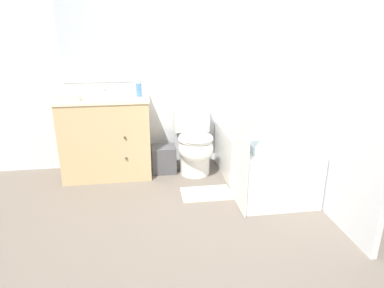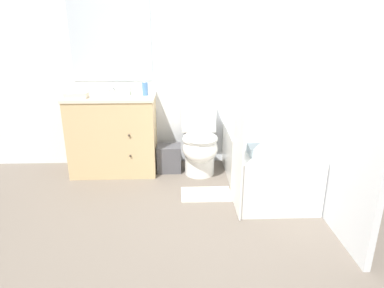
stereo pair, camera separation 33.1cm
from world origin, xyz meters
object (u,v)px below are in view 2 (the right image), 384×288
object	(u,v)px
hand_towel_folded	(77,95)
bath_towel_folded	(263,150)
bathtub	(265,162)
vanity_cabinet	(114,134)
tissue_box	(124,90)
toilet	(200,144)
bath_mat	(206,194)
wastebasket	(169,158)
soap_dispenser	(145,89)
sink_faucet	(113,89)

from	to	relation	value
hand_towel_folded	bath_towel_folded	world-z (taller)	hand_towel_folded
bathtub	vanity_cabinet	bearing A→B (deg)	165.22
tissue_box	hand_towel_folded	bearing A→B (deg)	-159.42
tissue_box	bathtub	bearing A→B (deg)	-17.69
toilet	tissue_box	size ratio (longest dim) A/B	5.49
bath_mat	wastebasket	bearing A→B (deg)	121.50
bath_towel_folded	bath_mat	distance (m)	0.77
bath_towel_folded	bath_mat	size ratio (longest dim) A/B	0.52
toilet	tissue_box	xyz separation A→B (m)	(-0.84, 0.14, 0.60)
soap_dispenser	hand_towel_folded	size ratio (longest dim) A/B	0.75
toilet	wastebasket	bearing A→B (deg)	168.83
tissue_box	bath_mat	distance (m)	1.46
bathtub	hand_towel_folded	xyz separation A→B (m)	(-1.98, 0.30, 0.66)
sink_faucet	vanity_cabinet	bearing A→B (deg)	-90.00
sink_faucet	soap_dispenser	distance (m)	0.43
bath_towel_folded	bathtub	bearing A→B (deg)	71.88
hand_towel_folded	bath_towel_folded	size ratio (longest dim) A/B	0.87
tissue_box	bath_towel_folded	distance (m)	1.69
vanity_cabinet	wastebasket	xyz separation A→B (m)	(0.63, -0.03, -0.30)
tissue_box	bath_mat	bearing A→B (deg)	-38.82
wastebasket	hand_towel_folded	size ratio (longest dim) A/B	1.36
sink_faucet	bathtub	bearing A→B (deg)	-20.35
wastebasket	tissue_box	xyz separation A→B (m)	(-0.49, 0.07, 0.79)
vanity_cabinet	tissue_box	size ratio (longest dim) A/B	6.88
tissue_box	hand_towel_folded	size ratio (longest dim) A/B	0.62
wastebasket	bath_towel_folded	size ratio (longest dim) A/B	1.18
vanity_cabinet	sink_faucet	distance (m)	0.51
bath_mat	bath_towel_folded	bearing A→B (deg)	-24.75
sink_faucet	bath_towel_folded	world-z (taller)	sink_faucet
toilet	bath_towel_folded	bearing A→B (deg)	-56.26
toilet	bath_mat	distance (m)	0.66
sink_faucet	bath_towel_folded	xyz separation A→B (m)	(1.50, -1.06, -0.37)
sink_faucet	hand_towel_folded	world-z (taller)	sink_faucet
toilet	hand_towel_folded	world-z (taller)	hand_towel_folded
sink_faucet	tissue_box	size ratio (longest dim) A/B	1.01
wastebasket	bath_mat	size ratio (longest dim) A/B	0.62
tissue_box	bath_towel_folded	size ratio (longest dim) A/B	0.53
sink_faucet	tissue_box	world-z (taller)	sink_faucet
vanity_cabinet	sink_faucet	world-z (taller)	sink_faucet
wastebasket	toilet	bearing A→B (deg)	-11.17
soap_dispenser	vanity_cabinet	bearing A→B (deg)	177.51
sink_faucet	toilet	size ratio (longest dim) A/B	0.18
toilet	hand_towel_folded	xyz separation A→B (m)	(-1.31, -0.04, 0.58)
tissue_box	bath_mat	size ratio (longest dim) A/B	0.28
bath_towel_folded	hand_towel_folded	bearing A→B (deg)	157.73
sink_faucet	wastebasket	distance (m)	1.02
sink_faucet	bath_mat	distance (m)	1.60
toilet	tissue_box	distance (m)	1.04
tissue_box	soap_dispenser	xyz separation A→B (m)	(0.24, -0.06, 0.03)
toilet	hand_towel_folded	distance (m)	1.43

